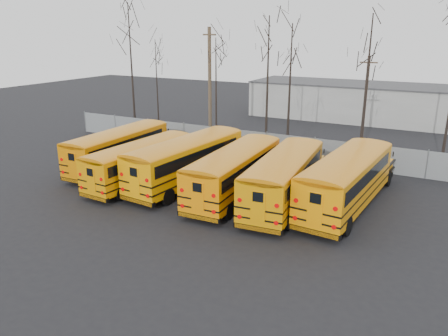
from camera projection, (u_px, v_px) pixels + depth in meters
The scene contains 17 objects.
ground at pixel (188, 206), 25.79m from camera, with size 120.00×120.00×0.00m, color black.
fence at pixel (267, 145), 35.60m from camera, with size 40.00×0.04×2.00m, color gray.
distant_building at pixel (348, 101), 51.25m from camera, with size 22.00×8.00×4.00m, color #B4B3AF.
bus_a at pixel (121, 145), 32.33m from camera, with size 2.61×10.82×3.02m.
bus_b at pixel (143, 159), 29.25m from camera, with size 3.00×10.38×2.87m.
bus_c at pixel (189, 157), 28.89m from camera, with size 3.69×11.66×3.21m.
bus_d at pixel (236, 168), 26.85m from camera, with size 2.91×11.10×3.08m.
bus_e at pixel (285, 174), 25.62m from camera, with size 3.46×11.30×3.12m.
bus_f at pixel (348, 176), 25.02m from camera, with size 3.56×11.74×3.24m.
utility_pole_left at pixel (210, 83), 40.37m from camera, with size 1.73×0.84×10.24m.
utility_pole_right at pixel (365, 104), 36.08m from camera, with size 1.42×0.25×7.98m.
tree_0 at pixel (132, 67), 45.22m from camera, with size 0.26×0.26×12.61m, color black.
tree_1 at pixel (157, 84), 46.20m from camera, with size 0.26×0.26×9.05m, color black.
tree_2 at pixel (216, 93), 38.32m from camera, with size 0.26×0.26×9.34m, color black.
tree_3 at pixel (267, 86), 36.20m from camera, with size 0.26×0.26×11.06m, color black.
tree_4 at pixel (290, 90), 35.90m from camera, with size 0.26×0.26×10.47m, color black.
tree_5 at pixel (366, 88), 34.38m from camera, with size 0.26×0.26×11.16m, color black.
Camera 1 is at (13.13, -20.13, 9.86)m, focal length 35.00 mm.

